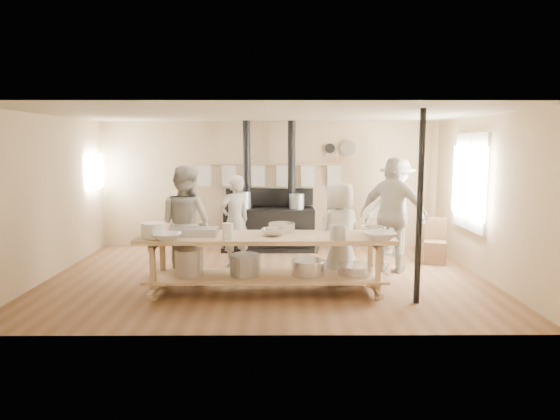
{
  "coord_description": "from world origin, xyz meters",
  "views": [
    {
      "loc": [
        0.17,
        -7.88,
        2.14
      ],
      "look_at": [
        0.21,
        0.2,
        1.07
      ],
      "focal_mm": 32.0,
      "sensor_mm": 36.0,
      "label": 1
    }
  ],
  "objects_px": {
    "stove": "(269,224)",
    "cook_right": "(393,215)",
    "cook_left": "(186,224)",
    "chair": "(435,250)",
    "cook_far_left": "(235,221)",
    "roasting_pan": "(200,232)",
    "cook_center": "(340,233)",
    "cook_by_window": "(397,207)",
    "prep_table": "(265,258)"
  },
  "relations": [
    {
      "from": "stove",
      "to": "cook_right",
      "type": "xyz_separation_m",
      "value": [
        2.1,
        -1.79,
        0.44
      ]
    },
    {
      "from": "cook_left",
      "to": "chair",
      "type": "bearing_deg",
      "value": -135.22
    },
    {
      "from": "cook_far_left",
      "to": "roasting_pan",
      "type": "xyz_separation_m",
      "value": [
        -0.36,
        -1.68,
        0.11
      ]
    },
    {
      "from": "stove",
      "to": "cook_center",
      "type": "bearing_deg",
      "value": -65.73
    },
    {
      "from": "cook_far_left",
      "to": "cook_center",
      "type": "height_order",
      "value": "cook_far_left"
    },
    {
      "from": "cook_left",
      "to": "cook_far_left",
      "type": "bearing_deg",
      "value": -94.45
    },
    {
      "from": "roasting_pan",
      "to": "cook_by_window",
      "type": "bearing_deg",
      "value": 36.33
    },
    {
      "from": "cook_left",
      "to": "cook_center",
      "type": "distance_m",
      "value": 2.39
    },
    {
      "from": "stove",
      "to": "prep_table",
      "type": "distance_m",
      "value": 3.02
    },
    {
      "from": "cook_left",
      "to": "cook_right",
      "type": "bearing_deg",
      "value": -140.92
    },
    {
      "from": "prep_table",
      "to": "cook_left",
      "type": "bearing_deg",
      "value": 152.2
    },
    {
      "from": "cook_right",
      "to": "chair",
      "type": "relative_size",
      "value": 2.38
    },
    {
      "from": "cook_far_left",
      "to": "cook_by_window",
      "type": "relative_size",
      "value": 0.85
    },
    {
      "from": "cook_by_window",
      "to": "cook_far_left",
      "type": "bearing_deg",
      "value": -132.44
    },
    {
      "from": "cook_far_left",
      "to": "cook_by_window",
      "type": "xyz_separation_m",
      "value": [
        3.03,
        0.81,
        0.14
      ]
    },
    {
      "from": "cook_center",
      "to": "chair",
      "type": "distance_m",
      "value": 2.37
    },
    {
      "from": "cook_left",
      "to": "roasting_pan",
      "type": "relative_size",
      "value": 3.58
    },
    {
      "from": "stove",
      "to": "roasting_pan",
      "type": "distance_m",
      "value": 3.2
    },
    {
      "from": "cook_right",
      "to": "stove",
      "type": "bearing_deg",
      "value": -14.35
    },
    {
      "from": "cook_center",
      "to": "roasting_pan",
      "type": "distance_m",
      "value": 2.13
    },
    {
      "from": "cook_right",
      "to": "roasting_pan",
      "type": "distance_m",
      "value": 3.28
    },
    {
      "from": "cook_center",
      "to": "chair",
      "type": "bearing_deg",
      "value": -173.23
    },
    {
      "from": "cook_center",
      "to": "stove",
      "type": "bearing_deg",
      "value": -93.72
    },
    {
      "from": "roasting_pan",
      "to": "cook_left",
      "type": "bearing_deg",
      "value": 115.45
    },
    {
      "from": "prep_table",
      "to": "cook_far_left",
      "type": "bearing_deg",
      "value": 109.06
    },
    {
      "from": "cook_right",
      "to": "prep_table",
      "type": "bearing_deg",
      "value": 56.37
    },
    {
      "from": "chair",
      "to": "cook_by_window",
      "type": "bearing_deg",
      "value": 149.1
    },
    {
      "from": "cook_left",
      "to": "roasting_pan",
      "type": "xyz_separation_m",
      "value": [
        0.32,
        -0.67,
        -0.0
      ]
    },
    {
      "from": "cook_far_left",
      "to": "roasting_pan",
      "type": "distance_m",
      "value": 1.72
    },
    {
      "from": "cook_right",
      "to": "roasting_pan",
      "type": "bearing_deg",
      "value": 48.33
    },
    {
      "from": "cook_by_window",
      "to": "cook_left",
      "type": "bearing_deg",
      "value": -121.31
    },
    {
      "from": "roasting_pan",
      "to": "cook_center",
      "type": "bearing_deg",
      "value": 14.45
    },
    {
      "from": "cook_center",
      "to": "cook_right",
      "type": "height_order",
      "value": "cook_right"
    },
    {
      "from": "cook_center",
      "to": "roasting_pan",
      "type": "bearing_deg",
      "value": -13.53
    },
    {
      "from": "chair",
      "to": "cook_right",
      "type": "bearing_deg",
      "value": -128.79
    },
    {
      "from": "cook_by_window",
      "to": "chair",
      "type": "relative_size",
      "value": 2.33
    },
    {
      "from": "chair",
      "to": "roasting_pan",
      "type": "distance_m",
      "value": 4.41
    },
    {
      "from": "cook_center",
      "to": "cook_right",
      "type": "bearing_deg",
      "value": -171.84
    },
    {
      "from": "cook_far_left",
      "to": "cook_center",
      "type": "relative_size",
      "value": 1.02
    },
    {
      "from": "cook_right",
      "to": "cook_far_left",
      "type": "bearing_deg",
      "value": 16.78
    },
    {
      "from": "chair",
      "to": "cook_far_left",
      "type": "bearing_deg",
      "value": -159.4
    },
    {
      "from": "chair",
      "to": "stove",
      "type": "bearing_deg",
      "value": 176.54
    },
    {
      "from": "cook_far_left",
      "to": "cook_left",
      "type": "xyz_separation_m",
      "value": [
        -0.68,
        -1.01,
        0.11
      ]
    },
    {
      "from": "cook_by_window",
      "to": "cook_right",
      "type": "bearing_deg",
      "value": -73.25
    },
    {
      "from": "cook_left",
      "to": "chair",
      "type": "distance_m",
      "value": 4.48
    },
    {
      "from": "cook_left",
      "to": "roasting_pan",
      "type": "bearing_deg",
      "value": 144.91
    },
    {
      "from": "cook_center",
      "to": "cook_right",
      "type": "xyz_separation_m",
      "value": [
        0.97,
        0.71,
        0.17
      ]
    },
    {
      "from": "roasting_pan",
      "to": "prep_table",
      "type": "bearing_deg",
      "value": 0.84
    },
    {
      "from": "cook_left",
      "to": "chair",
      "type": "relative_size",
      "value": 2.24
    },
    {
      "from": "cook_far_left",
      "to": "cook_by_window",
      "type": "distance_m",
      "value": 3.14
    }
  ]
}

